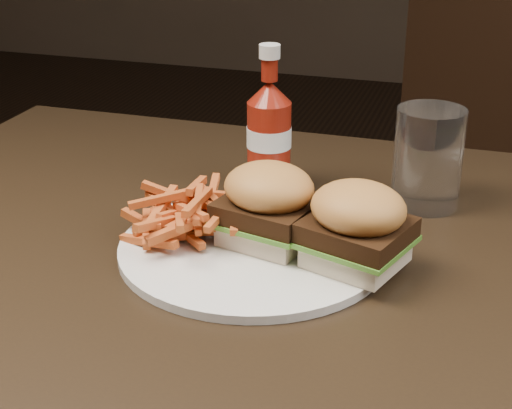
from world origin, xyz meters
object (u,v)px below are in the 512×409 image
(plate, at_px, (253,248))
(tumbler, at_px, (428,161))
(ketchup_bottle, at_px, (269,145))
(dining_table, at_px, (349,290))

(plate, height_order, tumbler, tumbler)
(ketchup_bottle, bearing_deg, plate, -79.13)
(dining_table, relative_size, ketchup_bottle, 11.46)
(plate, bearing_deg, ketchup_bottle, 100.87)
(dining_table, height_order, ketchup_bottle, ketchup_bottle)
(dining_table, relative_size, tumbler, 9.74)
(plate, relative_size, tumbler, 2.25)
(dining_table, xyz_separation_m, plate, (-0.10, 0.01, 0.03))
(dining_table, xyz_separation_m, ketchup_bottle, (-0.13, 0.17, 0.08))
(dining_table, height_order, plate, plate)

